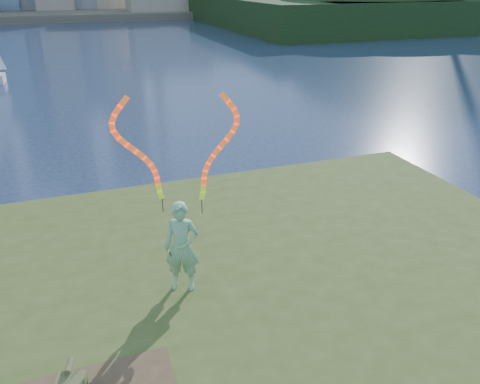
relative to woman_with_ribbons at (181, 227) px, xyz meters
name	(u,v)px	position (x,y,z in m)	size (l,w,h in m)	color
ground	(180,315)	(-0.13, 0.11, -2.19)	(320.00, 320.00, 0.00)	#1A2742
grassy_knoll	(210,384)	(-0.13, -2.19, -1.85)	(20.00, 18.00, 0.80)	#3A4A1A
far_shore	(67,11)	(-0.13, 95.11, -1.59)	(320.00, 40.00, 1.20)	#4C4738
wooded_hill	(441,19)	(59.44, 60.07, -2.03)	(78.00, 50.00, 63.00)	black
woman_with_ribbons	(181,227)	(0.00, 0.00, 0.00)	(1.98, 0.90, 4.25)	#197823
canvas_bag	(72,384)	(-2.24, -2.04, -1.23)	(0.48, 0.54, 0.40)	#4C552E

